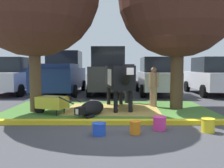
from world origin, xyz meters
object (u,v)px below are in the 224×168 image
Objects in this scene: wheelbarrow at (51,103)px; person_visitor_near at (153,86)px; calf_lying at (91,109)px; sedan_silver at (156,76)px; bucket_yellow at (207,125)px; suv_dark_grey at (108,71)px; bucket_pink at (159,123)px; pickup_truck_black at (61,74)px; cow_holstein at (118,77)px; hatchback_white at (211,76)px; bucket_orange at (134,127)px; person_handler at (127,82)px; bucket_blue at (98,129)px; sedan_blue at (13,76)px.

person_visitor_near is at bearing 22.10° from wheelbarrow.
sedan_silver is (3.07, 6.02, 0.75)m from calf_lying.
bucket_yellow is at bearing -26.64° from wheelbarrow.
suv_dark_grey reaches higher than person_visitor_near.
suv_dark_grey is at bearing 99.57° from bucket_pink.
wheelbarrow is 6.30m from suv_dark_grey.
bucket_yellow is 0.06× the size of pickup_truck_black.
hatchback_white is at bearing 42.47° from cow_holstein.
bucket_orange is 0.07× the size of sedan_silver.
bucket_blue is (-0.95, -4.77, -0.72)m from person_handler.
hatchback_white reaches higher than calf_lying.
bucket_orange is at bearing -150.65° from bucket_pink.
bucket_yellow is (1.10, -0.19, -0.00)m from bucket_pink.
hatchback_white is at bearing 37.51° from wheelbarrow.
sedan_silver is (7.91, -0.19, 0.00)m from sedan_blue.
bucket_blue is 0.07× the size of suv_dark_grey.
suv_dark_grey is (-0.43, 5.08, 0.12)m from cow_holstein.
sedan_silver is at bearing 80.48° from bucket_pink.
calf_lying is 3.83× the size of bucket_pink.
person_handler is 4.40m from bucket_pink.
suv_dark_grey reaches higher than person_handler.
hatchback_white reaches higher than bucket_pink.
pickup_truck_black is 8.23m from hatchback_white.
cow_holstein is 3.75m from bucket_yellow.
sedan_blue reaches higher than person_visitor_near.
bucket_blue is 8.42m from suv_dark_grey.
pickup_truck_black is at bearing 1.70° from sedan_blue.
bucket_blue is 9.85m from hatchback_white.
calf_lying is at bearing -135.65° from hatchback_white.
suv_dark_grey is (-2.44, 8.09, 1.10)m from bucket_yellow.
person_handler reaches higher than bucket_blue.
suv_dark_grey reaches higher than wheelbarrow.
bucket_orange is (0.28, -3.17, -0.99)m from cow_holstein.
suv_dark_grey is 2.64m from sedan_silver.
calf_lying reaches higher than bucket_blue.
bucket_orange is 10.20m from sedan_blue.
calf_lying is 0.29× the size of sedan_blue.
hatchback_white reaches higher than cow_holstein.
calf_lying is 2.30m from bucket_orange.
bucket_yellow is 7.89m from sedan_silver.
sedan_blue is at bearing 178.59° from sedan_silver.
person_handler reaches higher than calf_lying.
wheelbarrow is at bearing -157.90° from person_visitor_near.
pickup_truck_black is (2.66, 0.08, 0.13)m from sedan_blue.
bucket_yellow is at bearing -9.82° from bucket_pink.
bucket_yellow is at bearing -56.31° from cow_holstein.
suv_dark_grey reaches higher than bucket_blue.
bucket_yellow is at bearing -46.13° from sedan_blue.
cow_holstein is at bearing 22.67° from wheelbarrow.
wheelbarrow is at bearing 148.24° from bucket_pink.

